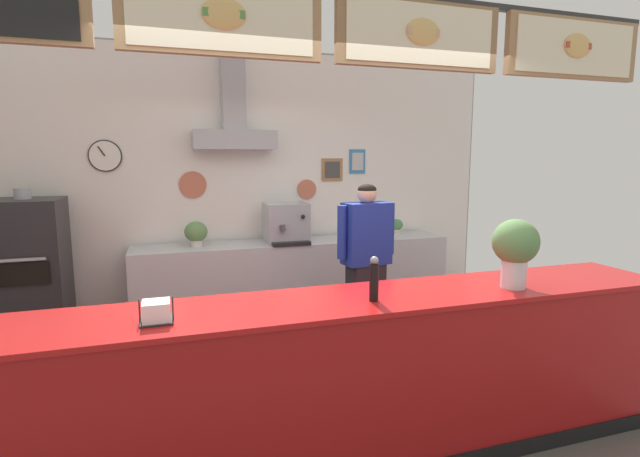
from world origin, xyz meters
TOP-DOWN VIEW (x-y plane):
  - ground_plane at (0.00, 0.00)m, footprint 6.89×6.89m
  - back_wall_assembly at (-0.01, 2.28)m, footprint 5.74×2.82m
  - service_counter at (0.00, -0.47)m, footprint 4.52×0.64m
  - back_prep_counter at (0.42, 2.02)m, footprint 3.46×0.57m
  - pizza_oven at (-2.14, 1.90)m, footprint 0.62×0.66m
  - shop_worker at (0.74, 0.82)m, footprint 0.57×0.27m
  - espresso_machine at (0.30, 1.99)m, footprint 0.45×0.47m
  - potted_rosemary at (-0.64, 2.04)m, footprint 0.24×0.24m
  - potted_thyme at (1.66, 2.05)m, footprint 0.15×0.15m
  - basil_vase at (1.15, -0.57)m, footprint 0.29×0.29m
  - napkin_holder at (-1.00, -0.55)m, footprint 0.17×0.16m
  - pepper_grinder at (0.19, -0.56)m, footprint 0.05×0.05m

SIDE VIEW (x-z plane):
  - ground_plane at x=0.00m, z-range 0.00..0.00m
  - back_prep_counter at x=0.42m, z-range -0.01..0.92m
  - service_counter at x=0.00m, z-range 0.00..1.02m
  - pizza_oven at x=-2.14m, z-range -0.05..1.53m
  - shop_worker at x=0.74m, z-range 0.05..1.67m
  - potted_thyme at x=1.66m, z-range 0.94..1.13m
  - potted_rosemary at x=-0.64m, z-range 0.94..1.20m
  - napkin_holder at x=-1.00m, z-range 1.01..1.13m
  - espresso_machine at x=0.30m, z-range 0.92..1.35m
  - pepper_grinder at x=0.19m, z-range 1.02..1.28m
  - basil_vase at x=1.15m, z-range 1.06..1.50m
  - back_wall_assembly at x=-0.01m, z-range 0.08..3.09m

